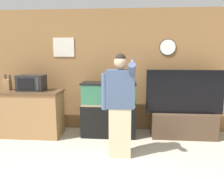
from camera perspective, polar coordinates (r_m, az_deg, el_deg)
name	(u,v)px	position (r m, az deg, el deg)	size (l,w,h in m)	color
wall_back_paneled	(117,71)	(4.76, 1.31, 4.87)	(10.00, 0.08, 2.60)	olive
counter_island	(30,113)	(4.80, -20.66, -5.80)	(1.32, 0.58, 0.94)	olive
microwave	(31,83)	(4.68, -20.30, 1.65)	(0.53, 0.33, 0.31)	black
knife_block	(7,84)	(4.95, -25.64, 1.22)	(0.13, 0.12, 0.33)	olive
aquarium_on_stand	(109,109)	(4.46, -0.83, -5.19)	(1.10, 0.45, 1.10)	black
tv_on_stand	(183,118)	(4.63, 18.17, -7.08)	(1.51, 0.40, 1.37)	#4C3828
person_standing	(120,104)	(3.49, 2.00, -3.90)	(0.53, 0.40, 1.68)	#BCAD89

